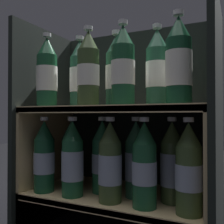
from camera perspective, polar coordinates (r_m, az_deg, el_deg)
The scene contains 21 objects.
fridge_back_wall at distance 1.15m, azimuth 5.16°, elevation -3.00°, with size 0.71×0.02×0.82m, color black.
fridge_side_left at distance 1.16m, azimuth -14.29°, elevation -2.95°, with size 0.02×0.39×0.82m, color black.
fridge_side_right at distance 0.89m, azimuth 21.88°, elevation -3.59°, with size 0.02×0.39×0.82m, color black.
shelf_lower at distance 1.02m, azimuth 1.07°, elevation -18.80°, with size 0.67×0.35×0.17m.
shelf_upper at distance 0.98m, azimuth 1.15°, elevation -6.10°, with size 0.67×0.35×0.49m.
bottle_upper_front_0 at distance 1.04m, azimuth -13.99°, elevation 7.97°, with size 0.08×0.08×0.28m.
bottle_upper_front_1 at distance 0.93m, azimuth -5.19°, elevation 9.00°, with size 0.08×0.08×0.28m.
bottle_upper_front_2 at distance 0.87m, azimuth 2.41°, elevation 9.65°, with size 0.08×0.08×0.28m.
bottle_upper_front_3 at distance 0.82m, azimuth 14.31°, elevation 10.27°, with size 0.08×0.08×0.28m.
bottle_upper_back_0 at distance 1.05m, azimuth -7.06°, elevation 7.81°, with size 0.08×0.08×0.28m.
bottle_upper_back_1 at distance 0.98m, azimuth 0.83°, elevation 8.50°, with size 0.08×0.08×0.28m.
bottle_upper_back_2 at distance 0.92m, azimuth 9.80°, elevation 9.05°, with size 0.08×0.08×0.28m.
bottle_lower_front_0 at distance 1.04m, azimuth -14.54°, elevation -9.61°, with size 0.08×0.08×0.28m.
bottle_lower_front_1 at distance 0.97m, azimuth -8.59°, elevation -10.41°, with size 0.08×0.08×0.28m.
bottle_lower_front_2 at distance 0.89m, azimuth -0.41°, elevation -11.22°, with size 0.08×0.08×0.28m.
bottle_lower_front_3 at distance 0.85m, azimuth 7.06°, elevation -11.68°, with size 0.08×0.08×0.28m.
bottle_lower_front_4 at distance 0.81m, azimuth 16.37°, elevation -12.11°, with size 0.08×0.08×0.28m.
bottle_lower_back_0 at distance 1.07m, azimuth -8.84°, elevation -9.37°, with size 0.08×0.08×0.28m.
bottle_lower_back_1 at distance 1.00m, azimuth -2.13°, elevation -9.98°, with size 0.08×0.08×0.28m.
bottle_lower_back_2 at distance 0.95m, azimuth 5.26°, elevation -10.61°, with size 0.08×0.08×0.28m.
bottle_lower_back_3 at distance 0.91m, azimuth 12.97°, elevation -11.01°, with size 0.08×0.08×0.28m.
Camera 1 is at (0.40, -0.72, 0.46)m, focal length 42.00 mm.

